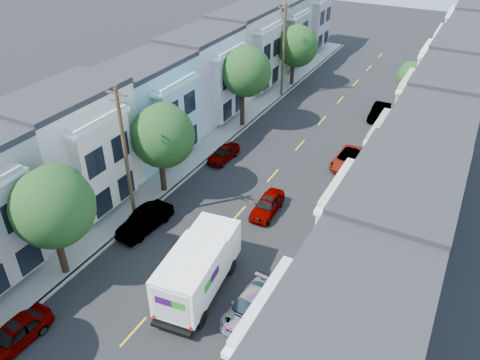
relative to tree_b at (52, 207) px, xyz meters
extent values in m
plane|color=black|center=(6.30, 4.36, -5.12)|extent=(160.00, 160.00, 0.00)
cube|color=black|center=(6.30, 19.36, -5.11)|extent=(12.00, 70.00, 0.02)
cube|color=gray|center=(0.25, 19.36, -5.04)|extent=(0.30, 70.00, 0.15)
cube|color=gray|center=(12.35, 19.36, -5.04)|extent=(0.30, 70.00, 0.15)
cube|color=gray|center=(-1.05, 19.36, -5.04)|extent=(2.60, 70.00, 0.15)
cube|color=gray|center=(13.65, 19.36, -5.04)|extent=(2.60, 70.00, 0.15)
cube|color=gold|center=(6.30, 19.36, -5.12)|extent=(0.12, 70.00, 0.01)
cube|color=gray|center=(-4.85, 19.36, -5.12)|extent=(5.00, 70.00, 8.50)
cube|color=gray|center=(17.45, 19.36, -5.12)|extent=(5.00, 70.00, 8.50)
cylinder|color=black|center=(-0.30, 0.00, -3.37)|extent=(0.44, 0.44, 3.50)
sphere|color=#234516|center=(0.00, 0.00, 0.02)|extent=(4.70, 4.70, 4.70)
cylinder|color=black|center=(-0.30, 10.32, -3.48)|extent=(0.44, 0.44, 3.28)
sphere|color=#234516|center=(0.00, 10.32, -0.19)|extent=(4.70, 4.70, 4.70)
cylinder|color=black|center=(-0.30, 23.45, -3.11)|extent=(0.44, 0.44, 4.01)
sphere|color=#234516|center=(0.00, 23.45, 0.54)|extent=(4.70, 4.70, 4.70)
cylinder|color=black|center=(-0.30, 36.08, -3.59)|extent=(0.44, 0.44, 3.06)
sphere|color=#234516|center=(0.00, 36.08, -0.42)|extent=(4.70, 4.70, 4.70)
cylinder|color=black|center=(12.90, 34.84, -3.84)|extent=(0.44, 0.44, 2.56)
sphere|color=#234516|center=(13.20, 34.84, -1.48)|extent=(3.10, 3.10, 3.10)
cylinder|color=#42301E|center=(0.00, 6.36, -0.12)|extent=(0.26, 0.26, 10.00)
cube|color=#42301E|center=(0.00, 6.36, 4.48)|extent=(1.60, 0.12, 0.12)
cylinder|color=#42301E|center=(0.00, 32.36, -0.12)|extent=(0.26, 0.26, 10.00)
cube|color=#42301E|center=(0.00, 32.36, 4.48)|extent=(1.60, 0.12, 0.12)
cube|color=white|center=(7.84, 1.61, -3.10)|extent=(2.60, 4.65, 2.54)
cube|color=white|center=(7.84, 5.02, -3.20)|extent=(2.60, 2.16, 2.34)
cube|color=black|center=(7.84, 2.58, -4.50)|extent=(2.39, 6.68, 0.26)
cube|color=#2D0A51|center=(7.46, -0.72, -2.80)|extent=(0.97, 0.04, 0.48)
cube|color=#198C1E|center=(8.33, -0.72, -2.80)|extent=(0.76, 0.04, 0.48)
cylinder|color=black|center=(6.67, 0.33, -4.63)|extent=(0.30, 0.97, 0.97)
cylinder|color=black|center=(9.01, 0.33, -4.63)|extent=(0.30, 0.97, 0.97)
cylinder|color=black|center=(6.67, 4.69, -4.63)|extent=(0.30, 0.97, 0.97)
cylinder|color=black|center=(9.01, 4.69, -4.63)|extent=(0.30, 0.97, 0.97)
imported|color=black|center=(8.04, 11.55, -4.45)|extent=(1.76, 4.18, 1.33)
imported|color=black|center=(1.40, -5.12, -4.42)|extent=(1.80, 4.37, 1.40)
imported|color=silver|center=(1.40, 5.80, -4.39)|extent=(1.93, 4.49, 1.46)
imported|color=maroon|center=(1.40, 16.76, -4.50)|extent=(1.69, 3.89, 1.23)
imported|color=silver|center=(11.20, 2.45, -4.51)|extent=(1.93, 4.15, 1.22)
imported|color=black|center=(11.20, 20.87, -4.50)|extent=(2.30, 4.58, 1.24)
imported|color=black|center=(11.20, 31.64, -4.43)|extent=(1.50, 4.17, 1.39)
camera|label=1|loc=(19.30, -13.78, 15.39)|focal=35.00mm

